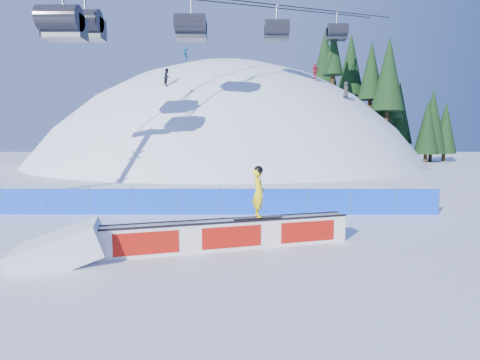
{
  "coord_description": "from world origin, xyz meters",
  "views": [
    {
      "loc": [
        1.96,
        -12.37,
        3.52
      ],
      "look_at": [
        1.92,
        1.36,
        1.96
      ],
      "focal_mm": 28.0,
      "sensor_mm": 36.0,
      "label": 1
    }
  ],
  "objects": [
    {
      "name": "ground",
      "position": [
        0.0,
        0.0,
        0.0
      ],
      "size": [
        160.0,
        160.0,
        0.0
      ],
      "primitive_type": "plane",
      "color": "white",
      "rests_on": "ground"
    },
    {
      "name": "snow_hill",
      "position": [
        0.0,
        42.0,
        -18.0
      ],
      "size": [
        64.0,
        64.0,
        64.0
      ],
      "color": "white",
      "rests_on": "ground"
    },
    {
      "name": "treeline",
      "position": [
        22.28,
        40.29,
        9.71
      ],
      "size": [
        20.29,
        11.96,
        22.16
      ],
      "color": "#322214",
      "rests_on": "ground"
    },
    {
      "name": "safety_fence",
      "position": [
        0.0,
        4.5,
        0.6
      ],
      "size": [
        22.05,
        0.05,
        1.3
      ],
      "color": "blue",
      "rests_on": "ground"
    },
    {
      "name": "chairlift",
      "position": [
        4.74,
        27.49,
        16.89
      ],
      "size": [
        40.8,
        41.7,
        22.0
      ],
      "color": "#92989F",
      "rests_on": "ground"
    },
    {
      "name": "rail_box",
      "position": [
        1.61,
        -0.78,
        0.47
      ],
      "size": [
        7.8,
        2.69,
        0.95
      ],
      "rotation": [
        0.0,
        0.0,
        0.27
      ],
      "color": "white",
      "rests_on": "ground"
    },
    {
      "name": "snow_ramp",
      "position": [
        -3.18,
        -2.12,
        0.0
      ],
      "size": [
        2.87,
        2.21,
        1.58
      ],
      "primitive_type": null,
      "rotation": [
        0.0,
        -0.31,
        0.27
      ],
      "color": "white",
      "rests_on": "ground"
    },
    {
      "name": "snowboarder",
      "position": [
        2.51,
        -0.53,
        1.78
      ],
      "size": [
        1.63,
        0.71,
        1.68
      ],
      "rotation": [
        0.0,
        0.0,
        1.79
      ],
      "color": "black",
      "rests_on": "rail_box"
    },
    {
      "name": "distant_skiers",
      "position": [
        1.93,
        29.79,
        10.87
      ],
      "size": [
        19.12,
        10.14,
        6.49
      ],
      "color": "black",
      "rests_on": "ground"
    }
  ]
}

